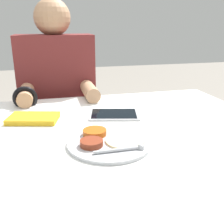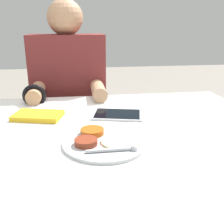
% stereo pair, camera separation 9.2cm
% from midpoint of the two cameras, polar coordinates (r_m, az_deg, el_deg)
% --- Properties ---
extents(dining_table, '(1.26, 0.96, 0.73)m').
position_cam_midpoint_polar(dining_table, '(1.10, 1.50, -22.19)').
color(dining_table, silver).
rests_on(dining_table, ground_plane).
extents(thali_tray, '(0.26, 0.26, 0.03)m').
position_cam_midpoint_polar(thali_tray, '(0.81, 1.41, -6.45)').
color(thali_tray, '#B7BABF').
rests_on(thali_tray, dining_table).
extents(red_notebook, '(0.21, 0.16, 0.02)m').
position_cam_midpoint_polar(red_notebook, '(1.06, -13.45, -0.90)').
color(red_notebook, silver).
rests_on(red_notebook, dining_table).
extents(tablet_device, '(0.23, 0.18, 0.01)m').
position_cam_midpoint_polar(tablet_device, '(1.06, 3.65, -0.59)').
color(tablet_device, '#B7B7BC').
rests_on(tablet_device, dining_table).
extents(person_diner, '(0.41, 0.42, 1.21)m').
position_cam_midpoint_polar(person_diner, '(1.56, -7.43, -0.91)').
color(person_diner, black).
rests_on(person_diner, ground_plane).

